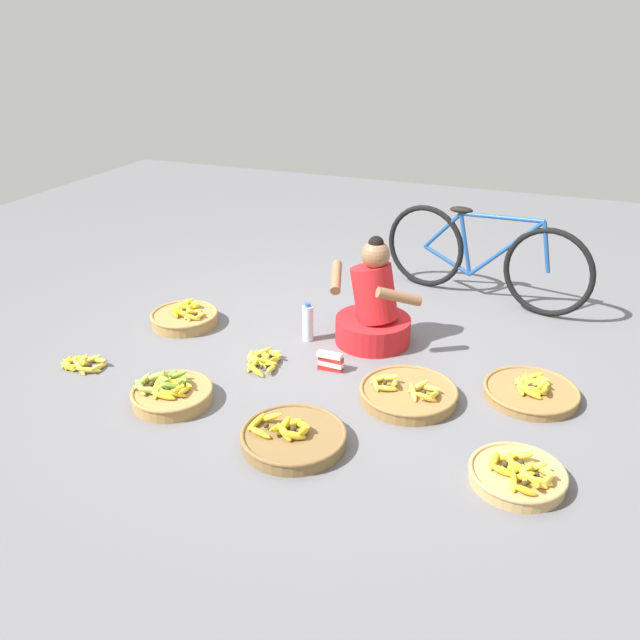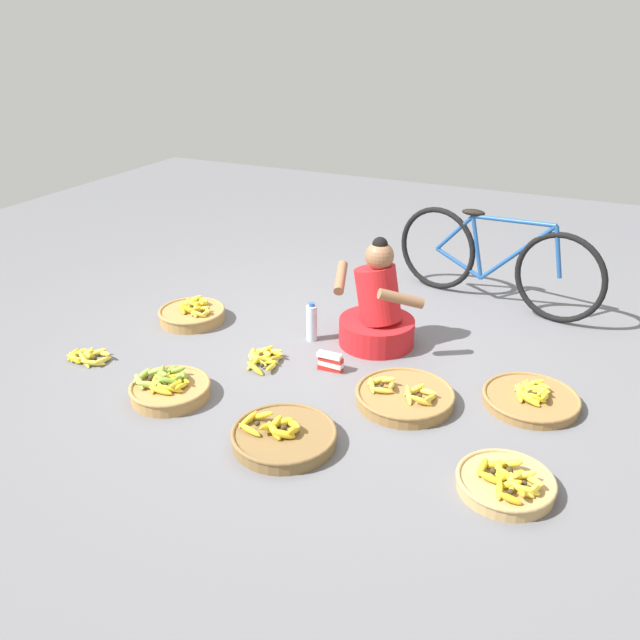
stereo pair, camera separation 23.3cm
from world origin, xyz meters
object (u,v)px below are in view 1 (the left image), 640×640
Objects in this scene: banana_basket_front_right at (293,437)px; water_bottle at (308,323)px; banana_basket_back_right at (185,317)px; banana_basket_back_center at (518,475)px; loose_bananas_near_vendor at (80,364)px; bicycle_leaning at (483,257)px; loose_bananas_front_center at (262,360)px; vendor_woman_front at (373,310)px; banana_basket_mid_left at (408,393)px; packet_carton_stack at (330,361)px; banana_basket_back_left at (531,391)px; banana_basket_near_bicycle at (171,393)px.

banana_basket_front_right is 1.24m from water_bottle.
banana_basket_back_right is (-1.34, 1.07, 0.01)m from banana_basket_front_right.
water_bottle is at bearing 145.64° from banana_basket_back_center.
banana_basket_back_center is at bearing -3.09° from loose_bananas_near_vendor.
loose_bananas_front_center is (-1.14, -1.60, -0.33)m from bicycle_leaning.
vendor_woman_front is 1.32× the size of banana_basket_mid_left.
banana_basket_mid_left is 0.58m from packet_carton_stack.
banana_basket_back_left is at bearing -2.68° from banana_basket_back_right.
banana_basket_back_right is (-1.37, -0.24, -0.19)m from vendor_woman_front.
bicycle_leaning is at bearing 65.25° from packet_carton_stack.
banana_basket_back_center reaches higher than loose_bananas_near_vendor.
banana_basket_back_center is (1.12, -1.19, -0.20)m from vendor_woman_front.
bicycle_leaning is at bearing 85.24° from banana_basket_mid_left.
banana_basket_back_right is at bearing 177.32° from banana_basket_back_left.
banana_basket_back_center is 1.57× the size of loose_bananas_near_vendor.
banana_basket_back_right is 1.62× the size of loose_bananas_near_vendor.
banana_basket_front_right reaches higher than packet_carton_stack.
banana_basket_back_center is 1.69× the size of water_bottle.
loose_bananas_near_vendor is (-1.62, 0.26, -0.02)m from banana_basket_front_right.
vendor_woman_front is 4.46× the size of packet_carton_stack.
vendor_woman_front is at bearing 32.43° from loose_bananas_near_vendor.
banana_basket_back_left is at bearing 23.96° from banana_basket_mid_left.
banana_basket_near_bicycle is 1.59× the size of loose_bananas_near_vendor.
loose_bananas_near_vendor is at bearing -165.84° from banana_basket_back_left.
banana_basket_back_right is at bearing 141.28° from banana_basket_front_right.
loose_bananas_near_vendor reaches higher than loose_bananas_front_center.
vendor_woman_front is at bearing 9.85° from banana_basket_back_right.
loose_bananas_near_vendor is at bearing 176.91° from banana_basket_back_center.
packet_carton_stack is at bearing 43.87° from banana_basket_near_bicycle.
banana_basket_back_right reaches higher than loose_bananas_near_vendor.
bicycle_leaning is 2.00m from loose_bananas_front_center.
vendor_woman_front is at bearing 53.84° from banana_basket_near_bicycle.
banana_basket_front_right reaches higher than banana_basket_mid_left.
banana_basket_mid_left is at bearing 10.75° from loose_bananas_near_vendor.
packet_carton_stack reaches higher than loose_bananas_near_vendor.
banana_basket_front_right is at bearing -53.60° from loose_bananas_front_center.
banana_basket_back_center is (0.02, -0.84, 0.01)m from banana_basket_back_left.
bicycle_leaning reaches higher than banana_basket_back_right.
vendor_woman_front is 1.48m from banana_basket_near_bicycle.
vendor_woman_front reaches higher than banana_basket_back_right.
banana_basket_mid_left reaches higher than packet_carton_stack.
banana_basket_front_right is 1.16× the size of banana_basket_back_right.
banana_basket_back_left is 2.47m from banana_basket_back_right.
banana_basket_front_right reaches higher than banana_basket_back_left.
banana_basket_front_right is 1.64m from loose_bananas_near_vendor.
banana_basket_near_bicycle reaches higher than banana_basket_back_center.
banana_basket_back_center is at bearing -0.33° from banana_basket_near_bicycle.
water_bottle is at bearing 36.67° from loose_bananas_near_vendor.
banana_basket_near_bicycle reaches higher than banana_basket_front_right.
banana_basket_back_left is at bearing 14.16° from loose_bananas_near_vendor.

